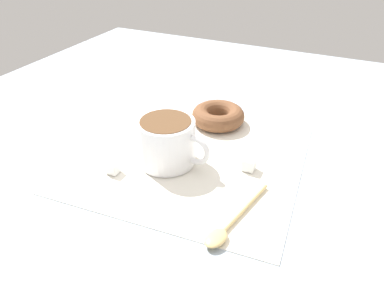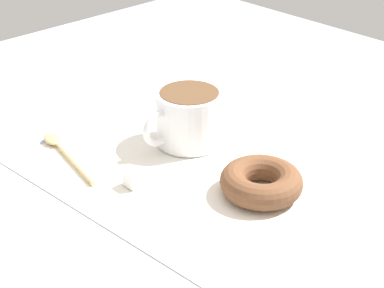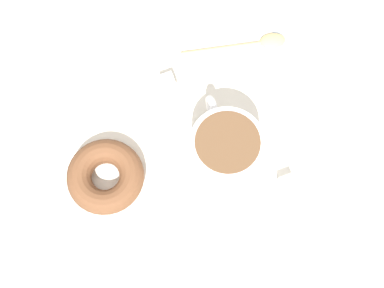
% 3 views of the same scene
% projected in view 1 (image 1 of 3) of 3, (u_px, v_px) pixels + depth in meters
% --- Properties ---
extents(ground_plane, '(1.20, 1.20, 0.02)m').
position_uv_depth(ground_plane, '(209.00, 158.00, 0.64)').
color(ground_plane, '#99A8B7').
extents(napkin, '(0.37, 0.37, 0.00)m').
position_uv_depth(napkin, '(192.00, 155.00, 0.62)').
color(napkin, white).
rests_on(napkin, ground_plane).
extents(coffee_cup, '(0.12, 0.09, 0.07)m').
position_uv_depth(coffee_cup, '(167.00, 141.00, 0.58)').
color(coffee_cup, white).
rests_on(coffee_cup, napkin).
extents(donut, '(0.10, 0.10, 0.03)m').
position_uv_depth(donut, '(218.00, 116.00, 0.70)').
color(donut, brown).
rests_on(donut, napkin).
extents(spoon, '(0.05, 0.15, 0.01)m').
position_uv_depth(spoon, '(226.00, 228.00, 0.47)').
color(spoon, '#D8B772').
rests_on(spoon, napkin).
extents(sugar_cube, '(0.02, 0.02, 0.02)m').
position_uv_depth(sugar_cube, '(249.00, 164.00, 0.58)').
color(sugar_cube, white).
rests_on(sugar_cube, napkin).
extents(sugar_cube_extra, '(0.02, 0.02, 0.02)m').
position_uv_depth(sugar_cube_extra, '(113.00, 167.00, 0.57)').
color(sugar_cube_extra, white).
rests_on(sugar_cube_extra, napkin).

